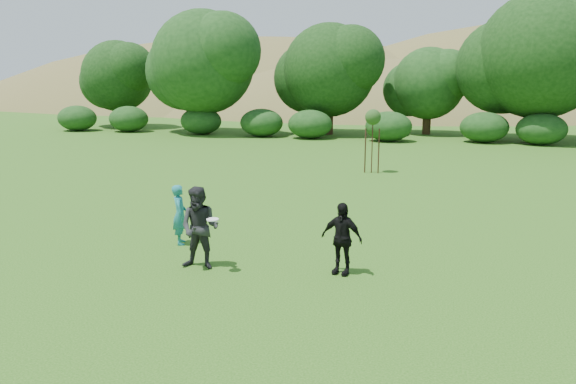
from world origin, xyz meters
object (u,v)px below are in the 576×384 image
(player_black, at_px, (341,238))
(sapling, at_px, (373,119))
(player_teal, at_px, (180,215))
(player_grey, at_px, (200,228))

(player_black, relative_size, sapling, 0.57)
(player_teal, xyz_separation_m, player_black, (4.44, -1.13, 0.03))
(player_grey, xyz_separation_m, player_black, (3.15, 0.48, -0.14))
(player_grey, bearing_deg, player_black, 6.87)
(player_black, xyz_separation_m, sapling, (-0.96, 13.30, 1.61))
(sapling, bearing_deg, player_teal, -105.97)
(player_black, bearing_deg, player_teal, 178.61)
(player_black, distance_m, sapling, 13.43)
(player_teal, distance_m, sapling, 12.77)
(player_teal, xyz_separation_m, player_grey, (1.29, -1.61, 0.16))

